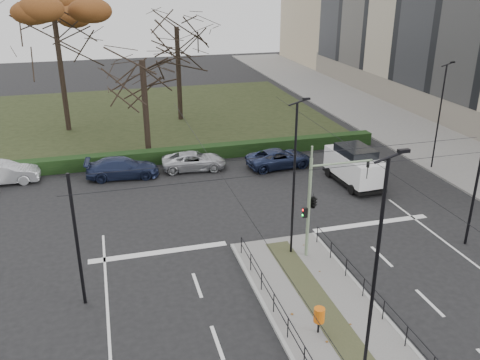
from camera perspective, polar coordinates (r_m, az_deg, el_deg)
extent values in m
plane|color=black|center=(23.24, 7.89, -12.54)|extent=(140.00, 140.00, 0.00)
cube|color=#64625F|center=(21.39, 10.60, -16.00)|extent=(4.40, 15.00, 0.14)
cube|color=#64625F|center=(48.99, 17.37, 5.73)|extent=(8.00, 90.00, 0.14)
cube|color=black|center=(51.11, -12.81, 6.84)|extent=(38.00, 26.00, 0.10)
cube|color=black|center=(38.18, -11.58, 2.41)|extent=(38.00, 1.00, 1.00)
cube|color=black|center=(51.20, 21.37, 17.18)|extent=(0.10, 50.96, 14.76)
cylinder|color=black|center=(25.51, 0.15, -7.31)|extent=(0.04, 0.04, 0.90)
cylinder|color=black|center=(26.77, 8.67, -6.07)|extent=(0.04, 0.04, 0.90)
cylinder|color=black|center=(20.03, 5.44, -15.17)|extent=(0.04, 13.20, 0.04)
cylinder|color=black|center=(21.62, 15.93, -12.90)|extent=(0.04, 13.20, 0.04)
cylinder|color=black|center=(21.92, -17.84, -6.59)|extent=(0.14, 0.14, 6.00)
cylinder|color=black|center=(28.11, 24.88, -1.15)|extent=(0.14, 0.14, 6.00)
cylinder|color=black|center=(21.47, 7.61, 1.09)|extent=(20.00, 0.02, 0.02)
cylinder|color=black|center=(23.20, 5.72, 2.81)|extent=(20.00, 0.02, 0.02)
cylinder|color=black|center=(17.85, 0.89, -3.95)|extent=(0.02, 34.00, 0.02)
cylinder|color=black|center=(20.77, 19.76, -1.43)|extent=(0.02, 34.00, 0.02)
cylinder|color=gray|center=(24.58, 7.71, -3.19)|extent=(0.16, 0.16, 5.12)
cylinder|color=gray|center=(24.38, 11.39, 1.88)|extent=(3.15, 0.10, 0.10)
imported|color=black|center=(25.18, 14.12, 1.10)|extent=(0.20, 0.22, 0.89)
imported|color=black|center=(24.50, 8.23, -2.29)|extent=(1.12, 1.97, 0.79)
cube|color=black|center=(24.60, 7.31, -3.65)|extent=(0.22, 0.16, 0.49)
sphere|color=#FF0C0C|center=(24.50, 7.11, -3.37)|extent=(0.11, 0.11, 0.11)
sphere|color=#0CE533|center=(24.62, 7.08, -3.93)|extent=(0.11, 0.11, 0.11)
cylinder|color=black|center=(20.80, 8.80, -15.94)|extent=(0.09, 0.09, 0.54)
cylinder|color=#D65C0C|center=(20.47, 8.89, -14.75)|extent=(0.43, 0.43, 0.60)
cylinder|color=black|center=(16.82, 14.85, -10.76)|extent=(0.12, 0.12, 8.18)
cube|color=black|center=(15.24, 17.91, 3.12)|extent=(0.36, 0.14, 0.10)
cylinder|color=black|center=(24.27, 6.07, -0.18)|extent=(0.11, 0.11, 7.66)
cube|color=black|center=(23.21, 7.47, 9.04)|extent=(0.34, 0.13, 0.10)
cylinder|color=black|center=(38.19, 21.43, 6.52)|extent=(0.11, 0.11, 7.33)
cube|color=black|center=(37.69, 22.76, 12.10)|extent=(0.32, 0.13, 0.09)
imported|color=#B2B5BA|center=(37.49, -25.05, 0.73)|extent=(4.58, 1.65, 1.50)
imported|color=#1F2848|center=(35.90, -13.07, 1.35)|extent=(5.08, 2.40, 1.43)
imported|color=#B2B5BA|center=(36.63, -5.18, 2.15)|extent=(4.74, 2.49, 1.27)
cube|color=white|center=(34.59, 12.72, 1.58)|extent=(2.27, 4.92, 1.56)
cube|color=black|center=(34.28, 12.85, 3.05)|extent=(2.00, 2.74, 0.73)
cube|color=black|center=(34.94, 12.58, 0.08)|extent=(2.31, 5.02, 0.18)
cylinder|color=black|center=(34.22, 15.39, -0.63)|extent=(0.25, 0.67, 0.66)
cylinder|color=black|center=(33.18, 12.45, -1.07)|extent=(0.25, 0.67, 0.66)
cylinder|color=black|center=(36.70, 12.71, 1.21)|extent=(0.25, 0.67, 0.66)
cylinder|color=black|center=(35.73, 9.91, 0.85)|extent=(0.25, 0.67, 0.66)
cylinder|color=black|center=(47.23, -19.37, 10.96)|extent=(0.44, 0.44, 9.61)
ellipsoid|color=#593014|center=(46.63, -20.15, 16.74)|extent=(10.73, 10.73, 6.04)
cylinder|color=black|center=(48.60, -6.90, 11.69)|extent=(0.44, 0.44, 8.56)
cylinder|color=black|center=(38.97, -10.56, 7.84)|extent=(0.44, 0.44, 7.23)
imported|color=#1F2848|center=(37.02, 4.43, 2.46)|extent=(5.00, 2.64, 1.34)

